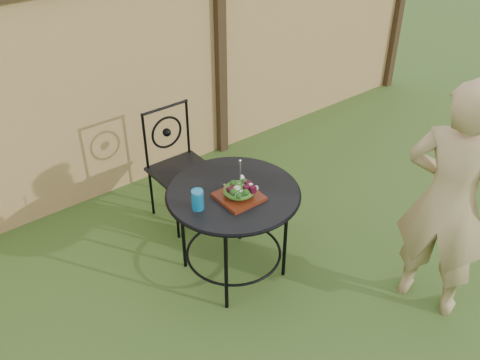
{
  "coord_description": "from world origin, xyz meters",
  "views": [
    {
      "loc": [
        -1.46,
        -1.69,
        2.81
      ],
      "look_at": [
        0.41,
        0.72,
        0.75
      ],
      "focal_mm": 40.0,
      "sensor_mm": 36.0,
      "label": 1
    }
  ],
  "objects": [
    {
      "name": "diner",
      "position": [
        1.21,
        -0.38,
        0.83
      ],
      "size": [
        0.56,
        0.7,
        1.67
      ],
      "primitive_type": "imported",
      "rotation": [
        0.0,
        0.0,
        1.87
      ],
      "color": "tan",
      "rests_on": "ground"
    },
    {
      "name": "salad",
      "position": [
        0.3,
        0.58,
        0.79
      ],
      "size": [
        0.21,
        0.21,
        0.08
      ],
      "primitive_type": "ellipsoid",
      "color": "#235614",
      "rests_on": "salad_plate"
    },
    {
      "name": "ground",
      "position": [
        0.0,
        0.0,
        0.0
      ],
      "size": [
        60.0,
        60.0,
        0.0
      ],
      "primitive_type": "plane",
      "color": "#234114",
      "rests_on": "ground"
    },
    {
      "name": "salad_plate",
      "position": [
        0.3,
        0.58,
        0.74
      ],
      "size": [
        0.27,
        0.27,
        0.02
      ],
      "primitive_type": "cube",
      "color": "#411009",
      "rests_on": "patio_table"
    },
    {
      "name": "fence",
      "position": [
        -0.0,
        2.19,
        0.95
      ],
      "size": [
        8.0,
        0.12,
        1.9
      ],
      "color": "tan",
      "rests_on": "ground"
    },
    {
      "name": "patio_chair",
      "position": [
        0.4,
        1.5,
        0.5
      ],
      "size": [
        0.46,
        0.46,
        0.95
      ],
      "color": "black",
      "rests_on": "ground"
    },
    {
      "name": "fork",
      "position": [
        0.31,
        0.58,
        0.92
      ],
      "size": [
        0.01,
        0.01,
        0.18
      ],
      "primitive_type": "cylinder",
      "color": "silver",
      "rests_on": "salad"
    },
    {
      "name": "drinking_glass",
      "position": [
        0.02,
        0.65,
        0.79
      ],
      "size": [
        0.08,
        0.08,
        0.14
      ],
      "primitive_type": "cylinder",
      "color": "#0E72A6",
      "rests_on": "patio_table"
    },
    {
      "name": "patio_table",
      "position": [
        0.32,
        0.67,
        0.59
      ],
      "size": [
        0.92,
        0.92,
        0.72
      ],
      "color": "black",
      "rests_on": "ground"
    }
  ]
}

